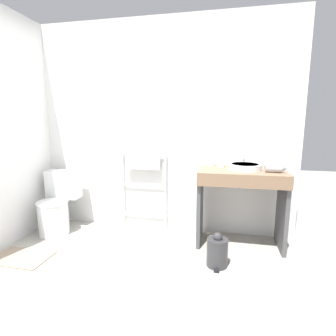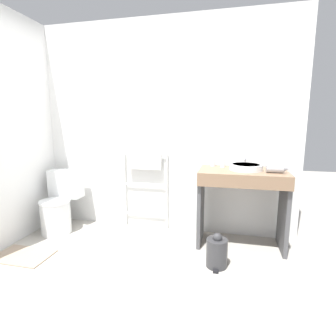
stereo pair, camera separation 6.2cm
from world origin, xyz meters
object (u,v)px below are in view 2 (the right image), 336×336
toilet (59,205)px  trash_bin (217,252)px  cup_near_wall (213,162)px  sink_basin (246,167)px  towel_radiator (145,172)px  cup_near_edge (223,163)px  hair_dryer (276,168)px

toilet → trash_bin: (1.95, -0.41, -0.19)m
toilet → cup_near_wall: cup_near_wall is taller
trash_bin → sink_basin: bearing=63.8°
towel_radiator → cup_near_edge: towel_radiator is taller
sink_basin → cup_near_wall: 0.40m
sink_basin → cup_near_wall: bearing=154.4°
toilet → cup_near_wall: 1.96m
sink_basin → cup_near_wall: cup_near_wall is taller
towel_radiator → cup_near_wall: towel_radiator is taller
toilet → sink_basin: size_ratio=2.17×
trash_bin → toilet: bearing=168.2°
hair_dryer → trash_bin: 1.02m
sink_basin → towel_radiator: bearing=170.4°
toilet → hair_dryer: 2.55m
toilet → cup_near_edge: bearing=6.5°
hair_dryer → trash_bin: size_ratio=0.64×
hair_dryer → towel_radiator: bearing=169.4°
cup_near_wall → hair_dryer: bearing=-21.0°
cup_near_wall → cup_near_edge: (0.11, -0.06, -0.00)m
trash_bin → towel_radiator: bearing=142.3°
cup_near_edge → hair_dryer: size_ratio=0.43×
cup_near_edge → trash_bin: bearing=-91.1°
toilet → cup_near_edge: size_ratio=8.23×
towel_radiator → sink_basin: towel_radiator is taller
towel_radiator → cup_near_edge: size_ratio=10.87×
sink_basin → trash_bin: (-0.26, -0.52, -0.73)m
towel_radiator → trash_bin: size_ratio=2.97×
toilet → towel_radiator: bearing=17.2°
cup_near_edge → trash_bin: 0.98m
sink_basin → hair_dryer: (0.28, -0.07, 0.01)m
toilet → trash_bin: 2.00m
trash_bin → hair_dryer: bearing=39.6°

